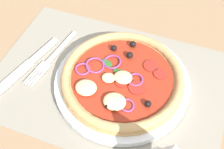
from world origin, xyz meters
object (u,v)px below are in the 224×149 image
at_px(knife, 25,67).
at_px(plate, 122,83).
at_px(fork, 50,60).
at_px(pizza, 122,78).

bearing_deg(knife, plate, 112.37).
xyz_separation_m(fork, knife, (0.04, 0.04, 0.00)).
xyz_separation_m(plate, fork, (0.17, -0.01, -0.01)).
bearing_deg(fork, knife, -38.48).
relative_size(pizza, fork, 1.39).
bearing_deg(plate, pizza, 55.72).
relative_size(plate, fork, 1.55).
bearing_deg(pizza, knife, 7.61).
xyz_separation_m(pizza, knife, (0.21, 0.03, -0.02)).
xyz_separation_m(pizza, fork, (0.17, -0.01, -0.02)).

